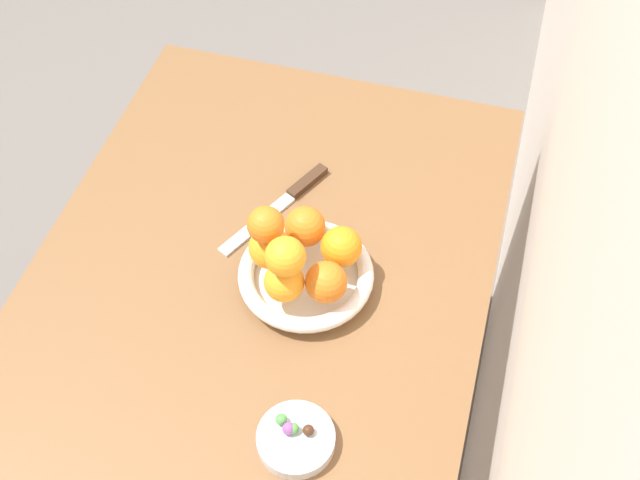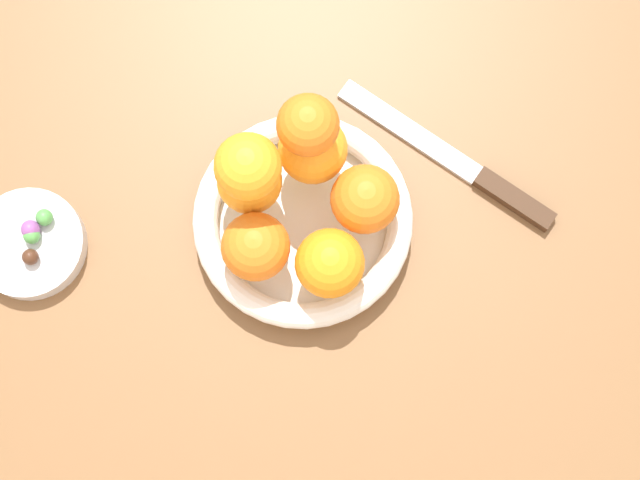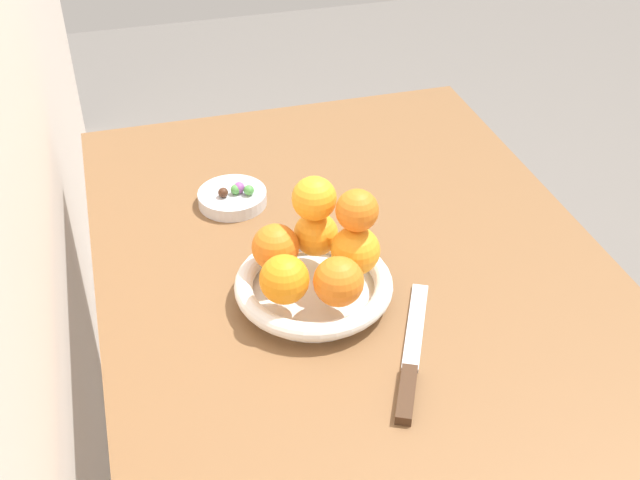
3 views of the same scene
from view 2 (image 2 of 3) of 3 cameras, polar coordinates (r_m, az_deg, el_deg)
name	(u,v)px [view 2 (image 2 of 3)]	position (r m, az deg, el deg)	size (l,w,h in m)	color
ground_plane	(297,274)	(1.76, -1.37, -1.97)	(6.00, 6.00, 0.00)	slate
dining_table	(283,170)	(1.12, -2.16, 4.09)	(1.10, 0.76, 0.74)	brown
fruit_bowl	(303,221)	(0.99, -1.00, 1.13)	(0.22, 0.22, 0.04)	white
candy_dish	(30,244)	(1.04, -16.54, -0.23)	(0.11, 0.11, 0.02)	silver
orange_0	(260,247)	(0.93, -3.52, -0.44)	(0.07, 0.07, 0.07)	orange
orange_1	(330,263)	(0.93, 0.57, -1.37)	(0.07, 0.07, 0.07)	orange
orange_2	(365,199)	(0.94, 2.63, 2.39)	(0.07, 0.07, 0.07)	orange
orange_3	(313,149)	(0.96, -0.43, 5.31)	(0.07, 0.07, 0.07)	orange
orange_4	(250,182)	(0.95, -4.12, 3.41)	(0.06, 0.06, 0.06)	orange
orange_5	(248,166)	(0.89, -4.22, 4.29)	(0.06, 0.06, 0.06)	orange
orange_6	(308,125)	(0.90, -0.71, 6.71)	(0.06, 0.06, 0.06)	orange
candy_ball_0	(32,236)	(1.02, -16.43, 0.25)	(0.02, 0.02, 0.02)	#4C9947
candy_ball_1	(30,257)	(1.02, -16.50, -0.95)	(0.02, 0.02, 0.02)	#472819
candy_ball_2	(30,229)	(1.02, -16.50, 0.61)	(0.02, 0.02, 0.02)	#8C4C99
candy_ball_3	(44,217)	(1.02, -15.75, 1.27)	(0.02, 0.02, 0.02)	#4C9947
knife	(464,167)	(1.03, 8.41, 4.22)	(0.24, 0.13, 0.01)	#3F2819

